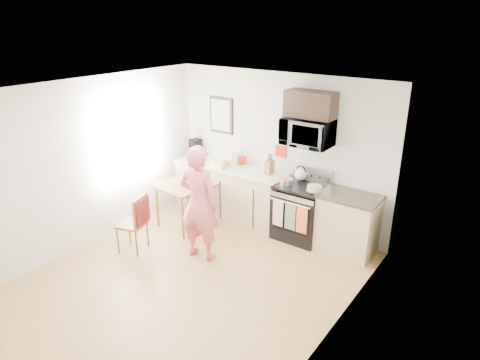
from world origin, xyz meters
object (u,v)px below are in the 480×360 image
Objects in this scene: microwave at (308,132)px; cake at (315,189)px; chair at (138,217)px; person at (199,203)px; range at (300,213)px; dining_table at (185,189)px.

microwave reaches higher than cake.
cake is (2.06, 1.71, 0.38)m from chair.
person is 1.92× the size of chair.
range is at bearing -133.00° from person.
range is 1.53× the size of microwave.
range reaches higher than chair.
dining_table is (-0.87, 0.62, -0.19)m from person.
dining_table is 1.07m from chair.
person is at bearing -123.74° from range.
dining_table is at bearing -162.57° from cake.
range is at bearing -89.94° from microwave.
microwave is at bearing 25.90° from dining_table.
microwave reaches higher than person.
microwave is 0.87m from cake.
dining_table is at bearing -154.10° from microwave.
microwave is 2.27m from dining_table.
microwave is 0.92× the size of dining_table.
person reaches higher than range.
cake is at bearing -22.63° from range.
cake is (0.28, -0.12, 0.53)m from range.
range is 1.33m from microwave.
range is 1.27× the size of chair.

